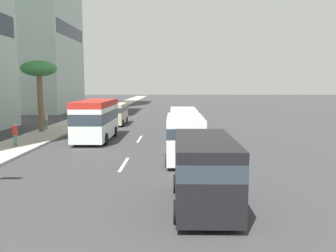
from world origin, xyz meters
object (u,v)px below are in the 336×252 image
Objects in this scene: van_fifth at (185,136)px; car_third at (183,116)px; palm_tree at (39,71)px; pedestrian_mid_block at (46,118)px; minibus_lead at (96,118)px; van_sixth at (115,113)px; van_second at (183,122)px; pedestrian_by_tree at (15,134)px; van_fourth at (204,168)px.

car_third is at bearing -1.20° from van_fifth.
palm_tree is at bearing 49.14° from van_fifth.
van_fifth reaches higher than car_third.
palm_tree reaches higher than pedestrian_mid_block.
car_third is at bearing 149.68° from minibus_lead.
van_sixth is 2.64× the size of pedestrian_mid_block.
pedestrian_mid_block is at bearing 3.78° from palm_tree.
van_sixth is (9.16, 6.97, -0.08)m from van_second.
minibus_lead is 5.84m from pedestrian_by_tree.
van_fourth is 2.79× the size of pedestrian_mid_block.
van_fifth is at bearing 179.09° from van_second.
pedestrian_by_tree is (-3.31, 4.76, -0.70)m from minibus_lead.
van_second is 13.44m from palm_tree.
van_fourth is 15.99m from pedestrian_by_tree.
pedestrian_mid_block is at bearing -131.44° from minibus_lead.
van_second is 1.01× the size of van_fourth.
palm_tree reaches higher than van_fourth.
minibus_lead is 13.88m from car_third.
van_second is at bearing -103.94° from palm_tree.
van_second is at bearing 122.69° from pedestrian_by_tree.
van_fourth reaches higher than car_third.
van_fifth is 18.07m from van_sixth.
van_fifth is 17.30m from pedestrian_mid_block.
car_third is 7.57m from van_sixth.
pedestrian_mid_block reaches higher than pedestrian_by_tree.
van_fourth reaches higher than pedestrian_by_tree.
minibus_lead is 4.37× the size of pedestrian_by_tree.
pedestrian_mid_block is at bearing 70.35° from van_second.
van_fourth is (-14.09, -7.05, -0.28)m from minibus_lead.
pedestrian_by_tree is 8.38m from palm_tree.
van_second is 14.75m from van_fourth.
van_sixth is at bearing 92.56° from pedestrian_mid_block.
minibus_lead is at bearing 43.68° from van_fifth.
pedestrian_by_tree is at bearing -18.96° from van_sixth.
palm_tree is (7.05, 0.96, 4.43)m from pedestrian_by_tree.
van_fifth is at bearing 22.27° from van_sixth.
palm_tree is at bearing -33.76° from pedestrian_mid_block.
van_second is 0.82× the size of palm_tree.
palm_tree is at bearing 76.06° from van_second.
car_third is 0.68× the size of palm_tree.
van_second is at bearing 178.61° from car_third.
pedestrian_mid_block is 4.48m from palm_tree.
van_fifth reaches higher than pedestrian_by_tree.
van_fifth is at bearing 43.68° from minibus_lead.
pedestrian_mid_block is (5.13, 5.81, -0.53)m from minibus_lead.
minibus_lead is 15.75m from van_fourth.
car_third is at bearing -1.39° from van_second.
pedestrian_by_tree is at bearing 47.61° from van_fourth.
pedestrian_mid_block is at bearing 33.79° from van_fourth.
palm_tree is at bearing -158.61° from pedestrian_by_tree.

